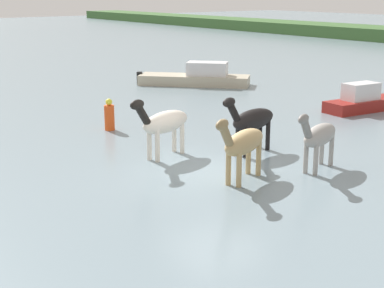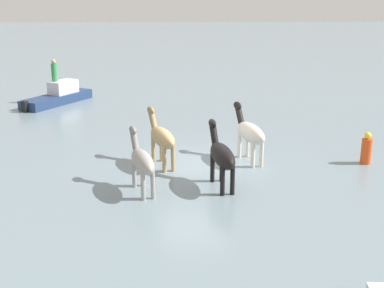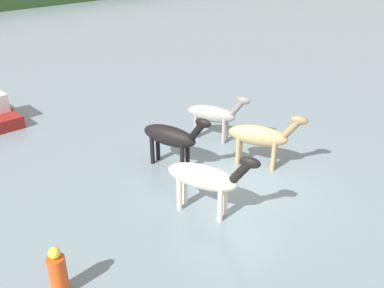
{
  "view_description": "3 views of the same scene",
  "coord_description": "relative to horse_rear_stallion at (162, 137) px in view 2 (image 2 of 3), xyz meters",
  "views": [
    {
      "loc": [
        12.08,
        -9.86,
        4.9
      ],
      "look_at": [
        -0.14,
        -0.7,
        0.83
      ],
      "focal_mm": 54.62,
      "sensor_mm": 36.0,
      "label": 1
    },
    {
      "loc": [
        0.77,
        16.07,
        5.73
      ],
      "look_at": [
        0.16,
        0.48,
        0.94
      ],
      "focal_mm": 45.84,
      "sensor_mm": 36.0,
      "label": 2
    },
    {
      "loc": [
        -8.83,
        -6.17,
        6.46
      ],
      "look_at": [
        -0.88,
        0.97,
        1.19
      ],
      "focal_mm": 38.56,
      "sensor_mm": 36.0,
      "label": 3
    }
  ],
  "objects": [
    {
      "name": "ground_plane",
      "position": [
        -1.18,
        0.04,
        -1.03
      ],
      "size": [
        181.18,
        181.18,
        0.0
      ],
      "primitive_type": "plane",
      "color": "gray"
    },
    {
      "name": "horse_lead",
      "position": [
        -3.09,
        -0.38,
        0.03
      ],
      "size": [
        1.08,
        2.48,
        1.93
      ],
      "rotation": [
        0.0,
        0.0,
        4.99
      ],
      "color": "silver",
      "rests_on": "ground_plane"
    },
    {
      "name": "buoy_channel_marker",
      "position": [
        -7.16,
        0.03,
        -0.52
      ],
      "size": [
        0.36,
        0.36,
        1.14
      ],
      "color": "#E54C19",
      "rests_on": "ground_plane"
    },
    {
      "name": "horse_rear_stallion",
      "position": [
        0.0,
        0.0,
        0.0
      ],
      "size": [
        1.22,
        2.38,
        1.88
      ],
      "rotation": [
        0.0,
        0.0,
        5.08
      ],
      "color": "tan",
      "rests_on": "ground_plane"
    },
    {
      "name": "boat_dinghy_port",
      "position": [
        5.86,
        -10.41,
        -0.72
      ],
      "size": [
        3.31,
        4.42,
        1.33
      ],
      "rotation": [
        0.0,
        0.0,
        4.18
      ],
      "color": "navy",
      "rests_on": "ground_plane"
    },
    {
      "name": "person_boatman_standing",
      "position": [
        6.0,
        -10.57,
        0.7
      ],
      "size": [
        0.32,
        0.32,
        1.19
      ],
      "color": "#338C4C",
      "rests_on": "boat_dinghy_port"
    },
    {
      "name": "horse_dark_mare",
      "position": [
        0.54,
        2.31,
        -0.05
      ],
      "size": [
        1.05,
        2.29,
        1.79
      ],
      "rotation": [
        0.0,
        0.0,
        5.02
      ],
      "color": "#9E9993",
      "rests_on": "ground_plane"
    },
    {
      "name": "horse_dun_straggler",
      "position": [
        -1.86,
        2.02,
        0.01
      ],
      "size": [
        0.9,
        2.44,
        1.89
      ],
      "rotation": [
        0.0,
        0.0,
        4.9
      ],
      "color": "black",
      "rests_on": "ground_plane"
    }
  ]
}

